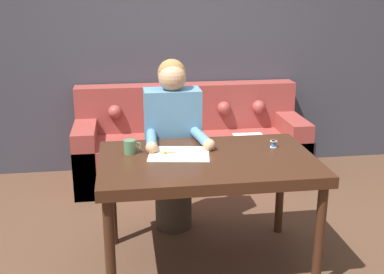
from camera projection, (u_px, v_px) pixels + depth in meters
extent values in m
plane|color=#4C3323|center=(201.00, 261.00, 3.27)|extent=(16.00, 16.00, 0.00)
cube|color=#383842|center=(170.00, 39.00, 4.67)|extent=(8.00, 0.06, 2.60)
cube|color=#381E11|center=(207.00, 163.00, 3.03)|extent=(1.36, 0.86, 0.07)
cylinder|color=#381E11|center=(110.00, 254.00, 2.71)|extent=(0.06, 0.06, 0.69)
cylinder|color=#381E11|center=(319.00, 239.00, 2.88)|extent=(0.06, 0.06, 0.69)
cylinder|color=#381E11|center=(112.00, 200.00, 3.40)|extent=(0.06, 0.06, 0.69)
cylinder|color=#381E11|center=(280.00, 190.00, 3.57)|extent=(0.06, 0.06, 0.69)
cube|color=brown|center=(191.00, 158.00, 4.60)|extent=(2.14, 0.77, 0.44)
cube|color=brown|center=(187.00, 106.00, 4.73)|extent=(2.14, 0.22, 0.44)
cube|color=brown|center=(87.00, 155.00, 4.45)|extent=(0.20, 0.77, 0.60)
cube|color=brown|center=(288.00, 145.00, 4.71)|extent=(0.20, 0.77, 0.60)
sphere|color=brown|center=(115.00, 112.00, 4.51)|extent=(0.13, 0.13, 0.13)
sphere|color=brown|center=(152.00, 111.00, 4.56)|extent=(0.13, 0.13, 0.13)
sphere|color=brown|center=(188.00, 109.00, 4.61)|extent=(0.13, 0.13, 0.13)
sphere|color=brown|center=(224.00, 108.00, 4.66)|extent=(0.13, 0.13, 0.13)
sphere|color=brown|center=(259.00, 107.00, 4.70)|extent=(0.13, 0.13, 0.13)
cube|color=white|center=(249.00, 136.00, 4.52)|extent=(0.29, 0.22, 0.00)
cylinder|color=#33281E|center=(173.00, 197.00, 3.69)|extent=(0.28, 0.28, 0.48)
cube|color=teal|center=(173.00, 130.00, 3.53)|extent=(0.41, 0.22, 0.60)
sphere|color=tan|center=(172.00, 77.00, 3.39)|extent=(0.20, 0.20, 0.20)
sphere|color=olive|center=(172.00, 73.00, 3.41)|extent=(0.20, 0.20, 0.20)
cylinder|color=teal|center=(151.00, 140.00, 3.24)|extent=(0.09, 0.32, 0.07)
sphere|color=tan|center=(152.00, 148.00, 3.09)|extent=(0.08, 0.08, 0.08)
cylinder|color=teal|center=(202.00, 138.00, 3.29)|extent=(0.12, 0.33, 0.07)
sphere|color=tan|center=(209.00, 145.00, 3.15)|extent=(0.08, 0.08, 0.08)
cube|color=beige|center=(179.00, 154.00, 3.08)|extent=(0.43, 0.35, 0.00)
cube|color=silver|center=(185.00, 152.00, 3.10)|extent=(0.12, 0.02, 0.00)
cube|color=#D1511E|center=(170.00, 153.00, 3.08)|extent=(0.08, 0.02, 0.00)
torus|color=#D1511E|center=(164.00, 154.00, 3.07)|extent=(0.04, 0.04, 0.01)
cube|color=silver|center=(185.00, 153.00, 3.08)|extent=(0.12, 0.04, 0.00)
cube|color=#D1511E|center=(170.00, 153.00, 3.10)|extent=(0.08, 0.03, 0.00)
torus|color=#D1511E|center=(164.00, 152.00, 3.10)|extent=(0.04, 0.04, 0.01)
cylinder|color=silver|center=(176.00, 153.00, 3.09)|extent=(0.01, 0.01, 0.01)
cylinder|color=#47704C|center=(130.00, 147.00, 3.08)|extent=(0.08, 0.08, 0.09)
torus|color=#47704C|center=(138.00, 146.00, 3.08)|extent=(0.05, 0.01, 0.05)
cylinder|color=#3366B2|center=(273.00, 144.00, 3.21)|extent=(0.03, 0.03, 0.04)
cylinder|color=beige|center=(274.00, 141.00, 3.20)|extent=(0.04, 0.04, 0.00)
cylinder|color=beige|center=(273.00, 147.00, 3.21)|extent=(0.04, 0.04, 0.00)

